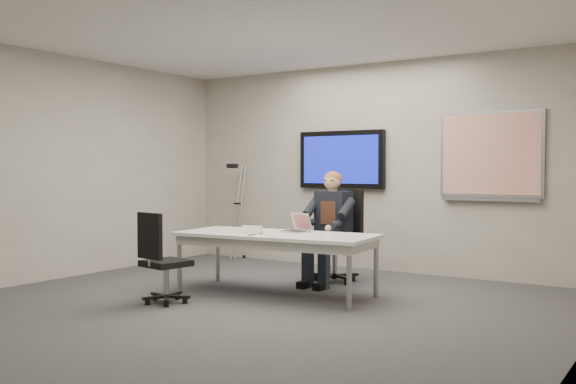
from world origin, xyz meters
The scene contains 14 objects.
floor centered at (0.00, 0.00, 0.00)m, with size 6.00×6.00×0.02m, color #38383B.
ceiling centered at (0.00, 0.00, 2.80)m, with size 6.00×6.00×0.02m, color silver.
wall_back centered at (0.00, 3.00, 1.40)m, with size 6.00×0.02×2.80m, color #9B948C.
wall_left centered at (-3.00, 0.00, 1.40)m, with size 0.02×6.00×2.80m, color #9B948C.
conference_table centered at (-0.16, 0.83, 0.59)m, with size 2.25×1.11×0.67m.
tv_display centered at (-0.50, 2.95, 1.50)m, with size 1.30×0.09×0.80m.
whiteboard centered at (1.55, 2.97, 1.53)m, with size 1.25×0.08×1.10m.
office_chair_far centered at (0.03, 1.90, 0.35)m, with size 0.71×0.71×1.13m.
office_chair_near centered at (-0.85, -0.20, 0.29)m, with size 0.52×0.52×0.93m.
seated_person centered at (0.01, 1.64, 0.54)m, with size 0.44×0.75×1.34m.
crutch centered at (-2.18, 2.78, 0.74)m, with size 0.20×0.37×1.48m, color #A3A6AB, non-canonical shape.
laptop centered at (-0.03, 1.08, 0.72)m, with size 0.34×0.35×0.21m.
name_tent centered at (-0.31, 0.59, 0.72)m, with size 0.24×0.07×0.10m, color white, non-canonical shape.
pen centered at (-0.24, 0.50, 0.68)m, with size 0.01×0.01×0.13m, color black.
Camera 1 is at (3.76, -4.91, 1.36)m, focal length 40.00 mm.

